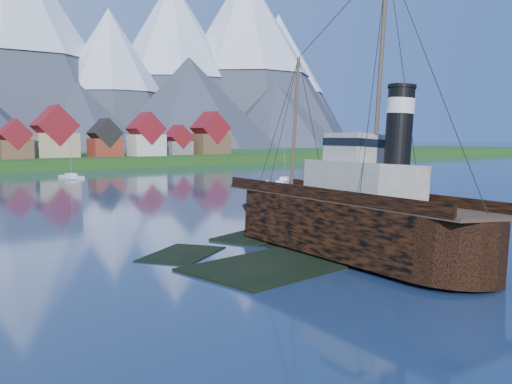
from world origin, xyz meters
TOP-DOWN VIEW (x-y plane):
  - ground at (0.00, 0.00)m, footprint 1400.00×1400.00m
  - shoal at (1.78, 2.15)m, footprint 31.71×21.24m
  - tugboat_wreck at (2.65, -0.74)m, footprint 7.61×32.78m
  - sailboat_d at (46.40, 59.78)m, footprint 6.96×5.73m
  - sailboat_e at (12.40, 99.19)m, footprint 3.53×9.08m

SIDE VIEW (x-z plane):
  - shoal at x=1.78m, z-range -0.92..0.22m
  - ground at x=0.00m, z-range 0.00..0.00m
  - sailboat_e at x=12.40m, z-range -4.91..5.36m
  - sailboat_d at x=46.40m, z-range -4.73..5.19m
  - tugboat_wreck at x=2.65m, z-range -9.74..16.24m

